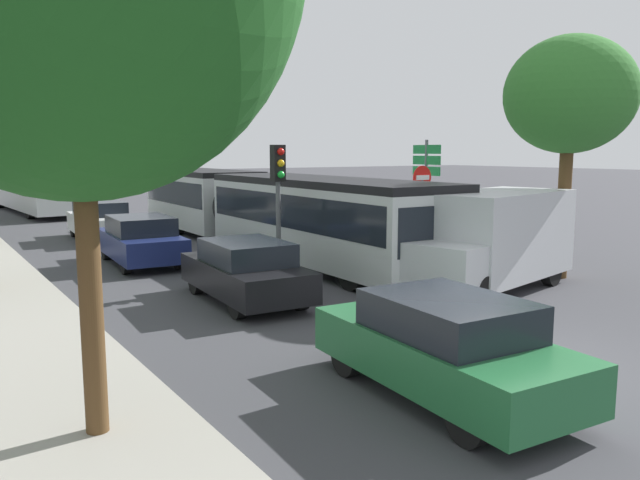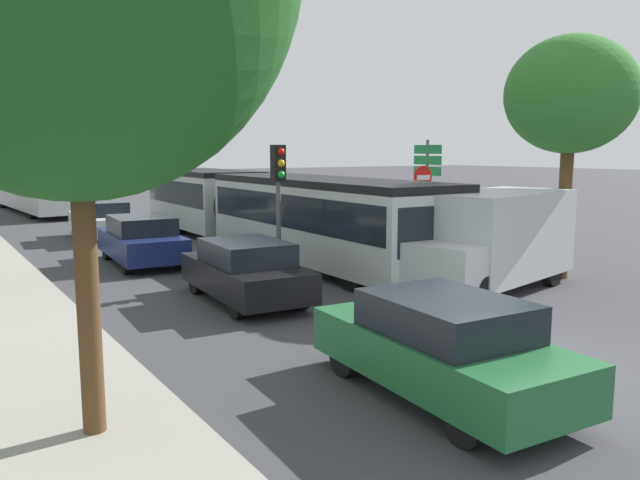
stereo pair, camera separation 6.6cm
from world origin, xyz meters
name	(u,v)px [view 2 (the right image)]	position (x,y,z in m)	size (l,w,h in m)	color
ground_plane	(524,365)	(0.00, 0.00, 0.00)	(200.00, 200.00, 0.00)	#3D3D42
articulated_bus	(264,206)	(2.06, 12.24, 1.44)	(2.90, 16.87, 2.50)	silver
city_bus_rear	(37,185)	(-1.98, 30.29, 1.44)	(3.28, 11.70, 2.49)	silver
queued_car_green	(442,346)	(-1.94, -0.19, 0.69)	(1.92, 4.04, 1.37)	#236638
queued_car_black	(245,271)	(-1.75, 5.99, 0.68)	(1.89, 3.97, 1.34)	black
queued_car_navy	(141,240)	(-2.21, 11.72, 0.71)	(1.97, 4.13, 1.40)	navy
queued_car_white	(102,220)	(-1.86, 17.59, 0.72)	(2.00, 4.20, 1.42)	white
white_van	(492,238)	(3.62, 3.89, 1.24)	(5.30, 2.97, 2.31)	#B7BABF
traffic_light	(279,181)	(0.00, 7.59, 2.50)	(0.32, 0.36, 3.40)	#56595E
no_entry_sign	(422,198)	(5.05, 7.86, 1.88)	(0.70, 0.08, 2.82)	#56595E
direction_sign_post	(427,173)	(6.11, 8.82, 2.57)	(0.23, 1.40, 3.60)	#56595E
tree_right_near	(571,96)	(6.22, 3.85, 4.60)	(3.22, 3.22, 6.09)	#51381E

